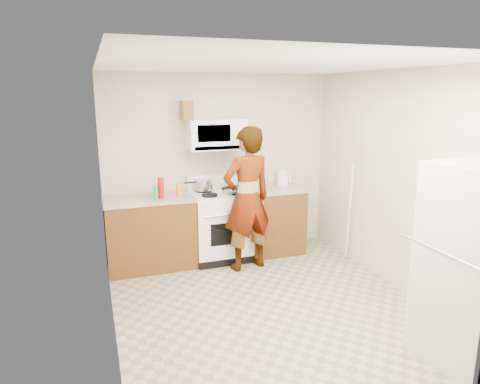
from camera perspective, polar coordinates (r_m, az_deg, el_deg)
name	(u,v)px	position (r m, az deg, el deg)	size (l,w,h in m)	color
floor	(269,305)	(4.79, 3.86, -14.80)	(3.60, 3.60, 0.00)	gray
back_wall	(220,165)	(6.00, -2.70, 3.62)	(3.20, 0.02, 2.50)	beige
right_wall	(399,182)	(5.18, 20.48, 1.25)	(0.02, 3.60, 2.50)	beige
cabinet_left	(151,234)	(5.70, -11.84, -5.48)	(1.12, 0.62, 0.90)	brown
counter_left	(149,199)	(5.57, -12.06, -0.91)	(1.14, 0.64, 0.04)	tan
cabinet_right	(272,221)	(6.14, 4.30, -3.86)	(0.80, 0.62, 0.90)	brown
counter_right	(273,189)	(6.02, 4.37, 0.40)	(0.82, 0.64, 0.04)	tan
gas_range	(220,224)	(5.86, -2.69, -4.30)	(0.76, 0.65, 1.13)	white
microwave	(216,134)	(5.74, -3.19, 7.71)	(0.76, 0.38, 0.40)	white
person	(247,199)	(5.41, 0.95, -0.98)	(0.67, 0.44, 1.85)	tan
fridge	(475,266)	(4.06, 28.80, -8.67)	(0.70, 0.70, 1.70)	beige
kettle	(283,179)	(6.19, 5.72, 1.80)	(0.16, 0.16, 0.19)	white
jug	(186,110)	(5.60, -7.16, 10.77)	(0.14, 0.14, 0.24)	brown
saucepan	(204,185)	(5.80, -4.88, 0.96)	(0.25, 0.25, 0.13)	silver
tray	(234,192)	(5.66, -0.77, 0.01)	(0.25, 0.16, 0.05)	silver
bottle_spray	(161,188)	(5.48, -10.50, 0.52)	(0.08, 0.08, 0.26)	red
bottle_hot_sauce	(179,190)	(5.52, -8.18, 0.25)	(0.06, 0.06, 0.18)	orange
bottle_green_cap	(156,193)	(5.42, -11.16, -0.09)	(0.06, 0.06, 0.18)	green
pot_lid	(187,197)	(5.52, -7.12, -0.61)	(0.22, 0.22, 0.01)	silver
broom	(349,212)	(5.89, 14.39, -2.54)	(0.03, 0.03, 1.38)	white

